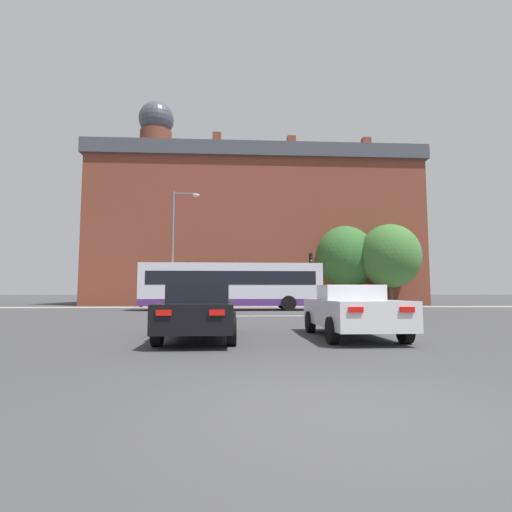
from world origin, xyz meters
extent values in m
plane|color=#3D3D3F|center=(0.00, 0.00, 0.00)|extent=(400.00, 400.00, 0.00)
cube|color=silver|center=(0.00, 16.63, 0.00)|extent=(7.92, 0.30, 0.01)
cube|color=gray|center=(0.00, 29.12, 0.01)|extent=(68.80, 2.50, 0.01)
cube|color=brown|center=(1.20, 40.43, 7.07)|extent=(32.56, 15.57, 14.13)
cube|color=#42444C|center=(1.20, 40.43, 14.84)|extent=(33.21, 16.19, 1.41)
cube|color=brown|center=(-10.74, 39.24, 16.84)|extent=(0.90, 0.90, 2.59)
cube|color=brown|center=(-2.94, 37.24, 16.84)|extent=(0.90, 0.90, 2.59)
cube|color=brown|center=(5.14, 37.74, 16.84)|extent=(0.90, 0.90, 2.59)
cube|color=brown|center=(13.42, 37.71, 16.84)|extent=(0.90, 0.90, 2.59)
cylinder|color=brown|center=(-9.99, 40.43, 17.50)|extent=(3.54, 3.54, 3.92)
sphere|color=#42444C|center=(-9.99, 40.43, 20.94)|extent=(3.94, 3.94, 3.94)
cube|color=black|center=(-1.98, 6.67, 0.64)|extent=(1.76, 4.84, 0.64)
cube|color=black|center=(-1.98, 6.62, 1.21)|extent=(1.51, 2.18, 0.51)
cylinder|color=black|center=(-2.82, 8.17, 0.32)|extent=(0.22, 0.64, 0.64)
cylinder|color=black|center=(-1.14, 8.17, 0.32)|extent=(0.22, 0.64, 0.64)
cylinder|color=black|center=(-2.83, 5.17, 0.32)|extent=(0.22, 0.64, 0.64)
cylinder|color=black|center=(-1.14, 5.17, 0.32)|extent=(0.22, 0.64, 0.64)
cube|color=red|center=(-2.53, 4.23, 0.80)|extent=(0.32, 0.05, 0.12)
cube|color=red|center=(-1.44, 4.23, 0.80)|extent=(0.32, 0.05, 0.12)
cube|color=silver|center=(2.11, 6.68, 0.67)|extent=(1.85, 4.45, 0.70)
cube|color=silver|center=(2.11, 6.79, 1.22)|extent=(1.58, 1.34, 0.40)
cylinder|color=black|center=(1.23, 8.06, 0.32)|extent=(0.22, 0.64, 0.64)
cylinder|color=black|center=(2.99, 8.05, 0.32)|extent=(0.22, 0.64, 0.64)
cylinder|color=black|center=(1.23, 5.30, 0.32)|extent=(0.22, 0.64, 0.64)
cylinder|color=black|center=(2.98, 5.30, 0.32)|extent=(0.22, 0.64, 0.64)
cube|color=red|center=(1.53, 4.44, 0.84)|extent=(0.32, 0.05, 0.12)
cube|color=red|center=(2.67, 4.44, 0.84)|extent=(0.32, 0.05, 0.12)
cube|color=silver|center=(-1.24, 23.38, 1.76)|extent=(12.17, 2.51, 2.82)
cube|color=#4C2870|center=(-1.24, 23.38, 0.57)|extent=(12.19, 2.53, 0.44)
cube|color=black|center=(-1.24, 23.38, 2.17)|extent=(11.19, 2.54, 0.90)
cylinder|color=black|center=(-5.01, 22.17, 0.50)|extent=(1.00, 0.28, 1.00)
cylinder|color=black|center=(-5.01, 24.58, 0.50)|extent=(1.00, 0.28, 1.00)
cylinder|color=black|center=(2.54, 22.17, 0.50)|extent=(1.00, 0.28, 1.00)
cylinder|color=black|center=(2.54, 24.58, 0.50)|extent=(1.00, 0.28, 1.00)
cylinder|color=slate|center=(-4.88, 28.71, 1.45)|extent=(0.12, 0.12, 2.90)
cube|color=black|center=(-4.88, 28.71, 3.30)|extent=(0.26, 0.20, 0.80)
sphere|color=black|center=(-4.88, 28.58, 3.55)|extent=(0.17, 0.17, 0.17)
sphere|color=black|center=(-4.88, 28.58, 3.30)|extent=(0.17, 0.17, 0.17)
sphere|color=#1ED14C|center=(-4.88, 28.58, 3.04)|extent=(0.17, 0.17, 0.17)
cylinder|color=slate|center=(5.29, 28.43, 1.84)|extent=(0.12, 0.12, 3.68)
cube|color=black|center=(5.29, 28.43, 4.08)|extent=(0.26, 0.20, 0.80)
sphere|color=black|center=(5.29, 28.30, 4.33)|extent=(0.17, 0.17, 0.17)
sphere|color=black|center=(5.29, 28.30, 4.08)|extent=(0.17, 0.17, 0.17)
sphere|color=#1ED14C|center=(5.29, 28.30, 3.82)|extent=(0.17, 0.17, 0.17)
cylinder|color=slate|center=(-5.15, 22.51, 4.00)|extent=(0.16, 0.16, 8.00)
cylinder|color=slate|center=(-4.40, 22.51, 7.85)|extent=(1.51, 0.10, 0.10)
ellipsoid|color=#B2B2B7|center=(-3.65, 22.51, 7.75)|extent=(0.50, 0.36, 0.22)
cylinder|color=black|center=(-8.54, 29.08, 0.40)|extent=(0.13, 0.13, 0.80)
cylinder|color=black|center=(-8.62, 28.92, 0.40)|extent=(0.13, 0.13, 0.80)
cube|color=#B21E23|center=(-8.58, 29.00, 1.12)|extent=(0.37, 0.46, 0.63)
sphere|color=tan|center=(-8.58, 29.00, 1.55)|extent=(0.24, 0.24, 0.24)
cylinder|color=brown|center=(-5.28, 29.74, 0.41)|extent=(0.13, 0.13, 0.81)
cylinder|color=brown|center=(-5.30, 29.91, 0.41)|extent=(0.13, 0.13, 0.81)
cube|color=olive|center=(-5.29, 29.82, 1.13)|extent=(0.28, 0.43, 0.64)
sphere|color=tan|center=(-5.29, 29.82, 1.57)|extent=(0.24, 0.24, 0.24)
cylinder|color=#4C3823|center=(12.99, 30.99, 1.08)|extent=(0.36, 0.36, 2.16)
ellipsoid|color=#3D7033|center=(12.99, 30.99, 4.49)|extent=(5.48, 5.48, 5.75)
cylinder|color=#4C3823|center=(9.46, 33.11, 1.05)|extent=(0.36, 0.36, 2.10)
ellipsoid|color=#33662D|center=(9.46, 33.11, 4.52)|extent=(5.71, 5.71, 5.99)
cylinder|color=#4C3823|center=(12.99, 33.96, 1.16)|extent=(0.36, 0.36, 2.33)
ellipsoid|color=#234C1E|center=(12.99, 33.96, 3.98)|extent=(3.89, 3.89, 4.09)
camera|label=1|loc=(-1.12, -4.10, 1.22)|focal=28.00mm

